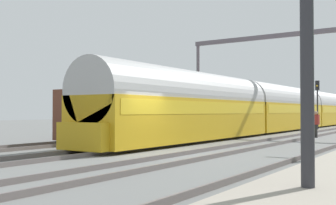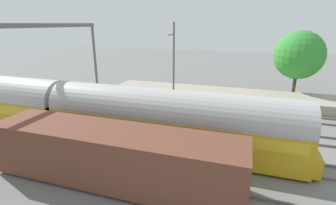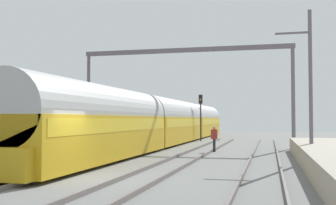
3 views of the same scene
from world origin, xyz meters
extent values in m
plane|color=slate|center=(0.00, 0.00, 0.00)|extent=(120.00, 120.00, 0.00)
cube|color=#685E5D|center=(-2.80, 0.00, 0.08)|extent=(0.08, 60.00, 0.16)
cube|color=#685E5D|center=(-1.37, 0.00, 0.08)|extent=(0.08, 60.00, 0.16)
cube|color=#685E5D|center=(1.37, 0.00, 0.08)|extent=(0.08, 60.00, 0.16)
cube|color=#685E5D|center=(2.80, 0.00, 0.08)|extent=(0.08, 60.00, 0.16)
cube|color=#685E5D|center=(5.54, 0.00, 0.08)|extent=(0.08, 60.00, 0.16)
cube|color=#685E5D|center=(6.97, 0.00, 0.08)|extent=(0.08, 60.00, 0.16)
cube|color=gold|center=(-2.08, 5.99, 1.26)|extent=(2.90, 16.00, 2.20)
cube|color=gold|center=(-2.08, 5.99, 1.89)|extent=(2.93, 15.36, 0.64)
cylinder|color=#ADADAD|center=(-2.08, 5.99, 2.56)|extent=(2.84, 16.00, 2.84)
cube|color=gold|center=(-2.08, 22.34, 1.26)|extent=(2.90, 16.00, 2.20)
cube|color=gold|center=(-2.08, 22.34, 1.89)|extent=(2.93, 15.36, 0.64)
cylinder|color=#ADADAD|center=(-2.08, 22.34, 2.56)|extent=(2.84, 16.00, 2.84)
cube|color=gold|center=(-2.08, 38.69, 1.26)|extent=(2.90, 16.00, 2.20)
cube|color=gold|center=(-2.08, 38.69, 1.89)|extent=(2.93, 15.36, 0.64)
cylinder|color=#ADADAD|center=(-2.08, 38.69, 2.56)|extent=(2.84, 16.00, 2.84)
cube|color=brown|center=(-6.25, 7.60, 1.51)|extent=(2.80, 13.00, 2.70)
cube|color=black|center=(-6.25, 7.60, 0.21)|extent=(2.52, 11.96, 0.10)
cylinder|color=#292929|center=(2.91, 13.65, 0.42)|extent=(0.20, 0.20, 0.85)
cube|color=maroon|center=(2.91, 13.65, 1.17)|extent=(0.42, 0.28, 0.64)
sphere|color=tan|center=(2.91, 13.65, 1.61)|extent=(0.24, 0.24, 0.24)
cylinder|color=#2D2D33|center=(-0.17, 26.87, 1.87)|extent=(0.14, 0.14, 3.74)
cube|color=black|center=(-0.17, 26.87, 4.19)|extent=(0.36, 0.20, 0.90)
sphere|color=yellow|center=(-0.17, 26.75, 4.14)|extent=(0.16, 0.16, 0.16)
cylinder|color=#645A64|center=(-8.25, 18.06, 3.75)|extent=(0.28, 0.28, 7.50)
cylinder|color=#645A64|center=(8.25, 18.06, 3.75)|extent=(0.28, 0.28, 7.50)
cube|color=#645A64|center=(0.00, 18.06, 7.68)|extent=(16.91, 0.24, 0.36)
cylinder|color=#645A64|center=(8.65, 8.91, 4.00)|extent=(0.20, 0.20, 8.00)
cube|color=#645A64|center=(7.75, 8.91, 6.80)|extent=(1.80, 0.10, 0.10)
cylinder|color=#4C3826|center=(-12.95, 16.38, 1.08)|extent=(0.36, 0.36, 2.16)
sphere|color=green|center=(-12.95, 16.38, 3.64)|extent=(3.95, 3.95, 3.95)
camera|label=1|loc=(9.66, -14.01, 1.69)|focal=44.45mm
camera|label=2|loc=(-15.95, 1.64, 7.84)|focal=26.45mm
camera|label=3|loc=(6.54, -14.06, 2.18)|focal=44.28mm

